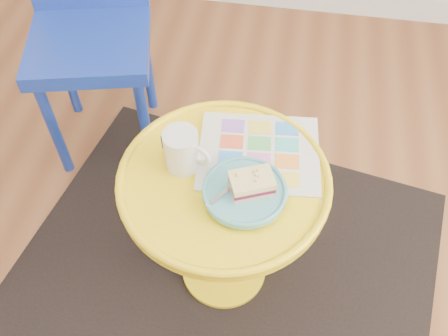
% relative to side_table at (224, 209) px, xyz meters
% --- Properties ---
extents(rug, '(1.48, 1.32, 0.01)m').
position_rel_side_table_xyz_m(rug, '(0.00, 0.00, -0.36)').
color(rug, black).
rests_on(rug, ground).
extents(side_table, '(0.53, 0.53, 0.50)m').
position_rel_side_table_xyz_m(side_table, '(0.00, 0.00, 0.00)').
color(side_table, yellow).
rests_on(side_table, ground).
extents(chair, '(0.47, 0.47, 0.88)m').
position_rel_side_table_xyz_m(chair, '(-0.55, 0.57, 0.15)').
color(chair, navy).
rests_on(chair, ground).
extents(newspaper, '(0.33, 0.29, 0.01)m').
position_rel_side_table_xyz_m(newspaper, '(0.07, 0.09, 0.14)').
color(newspaper, silver).
rests_on(newspaper, side_table).
extents(mug, '(0.12, 0.09, 0.11)m').
position_rel_side_table_xyz_m(mug, '(-0.11, 0.02, 0.20)').
color(mug, silver).
rests_on(mug, side_table).
extents(plate, '(0.20, 0.20, 0.02)m').
position_rel_side_table_xyz_m(plate, '(0.06, -0.05, 0.16)').
color(plate, '#4F9EA9').
rests_on(plate, newspaper).
extents(cake_slice, '(0.12, 0.10, 0.04)m').
position_rel_side_table_xyz_m(cake_slice, '(0.07, -0.04, 0.19)').
color(cake_slice, '#D3BC8C').
rests_on(cake_slice, plate).
extents(fork, '(0.09, 0.13, 0.00)m').
position_rel_side_table_xyz_m(fork, '(0.02, -0.04, 0.17)').
color(fork, silver).
rests_on(fork, plate).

